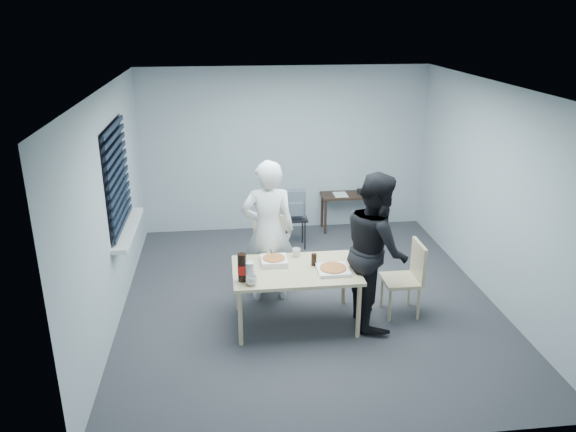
{
  "coord_description": "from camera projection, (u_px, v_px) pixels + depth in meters",
  "views": [
    {
      "loc": [
        -0.98,
        -6.12,
        3.39
      ],
      "look_at": [
        -0.24,
        0.1,
        1.08
      ],
      "focal_mm": 35.0,
      "sensor_mm": 36.0,
      "label": 1
    }
  ],
  "objects": [
    {
      "name": "chair_far",
      "position": [
        270.0,
        246.0,
        7.27
      ],
      "size": [
        0.42,
        0.42,
        0.89
      ],
      "color": "#D4B68D",
      "rests_on": "ground"
    },
    {
      "name": "chair_right",
      "position": [
        409.0,
        273.0,
        6.5
      ],
      "size": [
        0.42,
        0.42,
        0.89
      ],
      "color": "#D4B68D",
      "rests_on": "ground"
    },
    {
      "name": "person_black",
      "position": [
        376.0,
        249.0,
        6.23
      ],
      "size": [
        0.47,
        0.86,
        1.77
      ],
      "primitive_type": "imported",
      "rotation": [
        0.0,
        0.0,
        1.57
      ],
      "color": "black",
      "rests_on": "ground"
    },
    {
      "name": "rubber_band",
      "position": [
        322.0,
        278.0,
        6.02
      ],
      "size": [
        0.06,
        0.06,
        0.0
      ],
      "primitive_type": "torus",
      "rotation": [
        0.0,
        0.0,
        0.07
      ],
      "color": "red",
      "rests_on": "dining_table"
    },
    {
      "name": "stool",
      "position": [
        295.0,
        224.0,
        8.41
      ],
      "size": [
        0.35,
        0.35,
        0.48
      ],
      "color": "black",
      "rests_on": "ground"
    },
    {
      "name": "mug_b",
      "position": [
        296.0,
        252.0,
        6.54
      ],
      "size": [
        0.1,
        0.1,
        0.09
      ],
      "primitive_type": "imported",
      "color": "white",
      "rests_on": "dining_table"
    },
    {
      "name": "plastic_cups",
      "position": [
        250.0,
        272.0,
        5.91
      ],
      "size": [
        0.12,
        0.12,
        0.22
      ],
      "primitive_type": "cylinder",
      "rotation": [
        0.0,
        0.0,
        0.37
      ],
      "color": "silver",
      "rests_on": "dining_table"
    },
    {
      "name": "cola_glass",
      "position": [
        314.0,
        260.0,
        6.3
      ],
      "size": [
        0.08,
        0.08,
        0.14
      ],
      "primitive_type": "cylinder",
      "rotation": [
        0.0,
        0.0,
        -0.41
      ],
      "color": "black",
      "rests_on": "dining_table"
    },
    {
      "name": "black_box",
      "position": [
        362.0,
        191.0,
        9.05
      ],
      "size": [
        0.18,
        0.16,
        0.07
      ],
      "primitive_type": "cube",
      "rotation": [
        0.0,
        0.0,
        -0.37
      ],
      "color": "black",
      "rests_on": "side_table"
    },
    {
      "name": "person_white",
      "position": [
        268.0,
        231.0,
        6.73
      ],
      "size": [
        0.65,
        0.42,
        1.77
      ],
      "primitive_type": "imported",
      "rotation": [
        0.0,
        0.0,
        3.14
      ],
      "color": "silver",
      "rests_on": "ground"
    },
    {
      "name": "backpack",
      "position": [
        295.0,
        204.0,
        8.29
      ],
      "size": [
        0.29,
        0.22,
        0.41
      ],
      "rotation": [
        0.0,
        0.0,
        0.04
      ],
      "color": "slate",
      "rests_on": "stool"
    },
    {
      "name": "pizza_box_b",
      "position": [
        333.0,
        269.0,
        6.17
      ],
      "size": [
        0.34,
        0.34,
        0.05
      ],
      "rotation": [
        0.0,
        0.0,
        -0.22
      ],
      "color": "white",
      "rests_on": "dining_table"
    },
    {
      "name": "pizza_box_a",
      "position": [
        274.0,
        261.0,
        6.36
      ],
      "size": [
        0.29,
        0.29,
        0.07
      ],
      "rotation": [
        0.0,
        0.0,
        0.3
      ],
      "color": "white",
      "rests_on": "dining_table"
    },
    {
      "name": "mug_a",
      "position": [
        252.0,
        280.0,
        5.86
      ],
      "size": [
        0.17,
        0.17,
        0.1
      ],
      "primitive_type": "imported",
      "rotation": [
        0.0,
        0.0,
        0.52
      ],
      "color": "white",
      "rests_on": "dining_table"
    },
    {
      "name": "soda_bottle",
      "position": [
        242.0,
        268.0,
        5.91
      ],
      "size": [
        0.1,
        0.1,
        0.31
      ],
      "rotation": [
        0.0,
        0.0,
        0.15
      ],
      "color": "black",
      "rests_on": "dining_table"
    },
    {
      "name": "room",
      "position": [
        120.0,
        185.0,
        6.62
      ],
      "size": [
        5.0,
        5.0,
        5.0
      ],
      "color": "#2F2E33",
      "rests_on": "ground"
    },
    {
      "name": "dining_table",
      "position": [
        296.0,
        274.0,
        6.25
      ],
      "size": [
        1.4,
        0.89,
        0.68
      ],
      "color": "#D4B68D",
      "rests_on": "ground"
    },
    {
      "name": "papers",
      "position": [
        340.0,
        195.0,
        8.98
      ],
      "size": [
        0.3,
        0.34,
        0.0
      ],
      "primitive_type": "cube",
      "rotation": [
        0.0,
        0.0,
        -0.37
      ],
      "color": "white",
      "rests_on": "side_table"
    },
    {
      "name": "side_table",
      "position": [
        349.0,
        199.0,
        9.04
      ],
      "size": [
        0.9,
        0.4,
        0.6
      ],
      "color": "#382019",
      "rests_on": "ground"
    }
  ]
}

